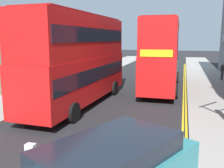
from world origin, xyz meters
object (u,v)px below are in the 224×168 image
Objects in this scene: double_decker_bus_away at (79,57)px; pedestrian_far at (222,71)px; double_decker_bus_oncoming at (162,53)px; keep_left_bollard at (31,163)px.

pedestrian_far is (10.05, 12.30, -2.04)m from double_decker_bus_away.
pedestrian_far is (5.48, 5.72, -2.04)m from double_decker_bus_oncoming.
double_decker_bus_oncoming is at bearing 81.16° from keep_left_bollard.
double_decker_bus_oncoming reaches higher than pedestrian_far.
double_decker_bus_away is 16.01m from pedestrian_far.
double_decker_bus_oncoming reaches higher than keep_left_bollard.
double_decker_bus_away is 1.00× the size of double_decker_bus_oncoming.
pedestrian_far is at bearing 46.22° from double_decker_bus_oncoming.
pedestrian_far is at bearing 69.48° from keep_left_bollard.
keep_left_bollard is 0.10× the size of double_decker_bus_oncoming.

